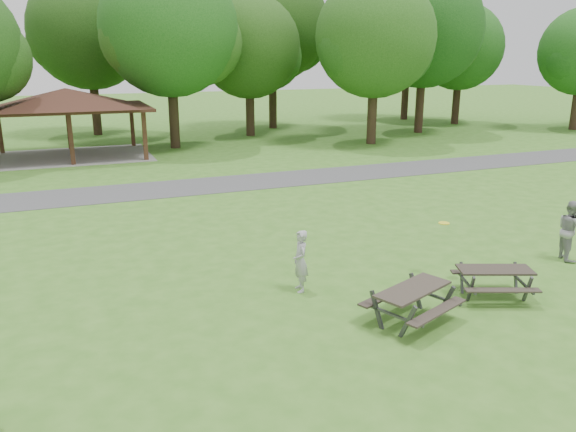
% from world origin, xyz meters
% --- Properties ---
extents(ground, '(160.00, 160.00, 0.00)m').
position_xyz_m(ground, '(0.00, 0.00, 0.00)').
color(ground, '#3C7521').
rests_on(ground, ground).
extents(asphalt_path, '(120.00, 3.20, 0.02)m').
position_xyz_m(asphalt_path, '(0.00, 14.00, 0.01)').
color(asphalt_path, '#464648').
rests_on(asphalt_path, ground).
extents(pavilion, '(8.60, 7.01, 3.76)m').
position_xyz_m(pavilion, '(-4.00, 24.00, 3.06)').
color(pavilion, '#311A12').
rests_on(pavilion, ground).
extents(tree_row_e, '(8.40, 8.00, 11.02)m').
position_xyz_m(tree_row_e, '(2.10, 25.03, 6.78)').
color(tree_row_e, black).
rests_on(tree_row_e, ground).
extents(tree_row_f, '(7.35, 7.00, 9.55)m').
position_xyz_m(tree_row_f, '(8.09, 28.53, 5.84)').
color(tree_row_f, black).
rests_on(tree_row_f, ground).
extents(tree_row_g, '(7.77, 7.40, 10.25)m').
position_xyz_m(tree_row_g, '(14.09, 22.03, 6.33)').
color(tree_row_g, black).
rests_on(tree_row_g, ground).
extents(tree_row_h, '(8.61, 8.20, 11.37)m').
position_xyz_m(tree_row_h, '(20.10, 25.53, 7.03)').
color(tree_row_h, black).
rests_on(tree_row_h, ground).
extents(tree_row_i, '(7.14, 6.80, 9.52)m').
position_xyz_m(tree_row_i, '(26.08, 29.03, 5.91)').
color(tree_row_i, black).
rests_on(tree_row_i, ground).
extents(tree_deep_b, '(8.40, 8.00, 11.13)m').
position_xyz_m(tree_deep_b, '(-1.90, 33.03, 6.89)').
color(tree_deep_b, black).
rests_on(tree_deep_b, ground).
extents(tree_deep_c, '(8.82, 8.40, 11.90)m').
position_xyz_m(tree_deep_c, '(11.10, 32.03, 7.44)').
color(tree_deep_c, black).
rests_on(tree_deep_c, ground).
extents(tree_deep_d, '(8.40, 8.00, 11.27)m').
position_xyz_m(tree_deep_d, '(24.10, 33.53, 7.03)').
color(tree_deep_d, black).
rests_on(tree_deep_d, ground).
extents(picnic_table_middle, '(2.24, 2.04, 0.79)m').
position_xyz_m(picnic_table_middle, '(2.07, -0.33, 0.58)').
color(picnic_table_middle, '#302923').
rests_on(picnic_table_middle, ground).
extents(picnic_table_far, '(2.05, 1.87, 0.73)m').
position_xyz_m(picnic_table_far, '(4.57, 0.04, 0.54)').
color(picnic_table_far, '#2C251F').
rests_on(picnic_table_far, ground).
extents(frisbee_in_flight, '(0.35, 0.35, 0.02)m').
position_xyz_m(frisbee_in_flight, '(4.31, 1.69, 1.37)').
color(frisbee_in_flight, yellow).
rests_on(frisbee_in_flight, ground).
extents(frisbee_thrower, '(0.43, 0.59, 1.50)m').
position_xyz_m(frisbee_thrower, '(0.54, 2.06, 0.75)').
color(frisbee_thrower, '#A4A4A7').
rests_on(frisbee_thrower, ground).
extents(frisbee_catcher, '(0.89, 0.99, 1.66)m').
position_xyz_m(frisbee_catcher, '(8.26, 1.30, 0.83)').
color(frisbee_catcher, gray).
rests_on(frisbee_catcher, ground).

